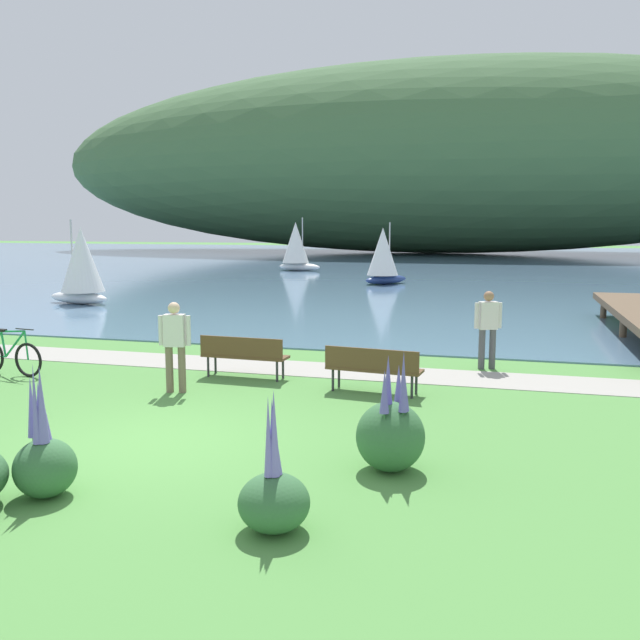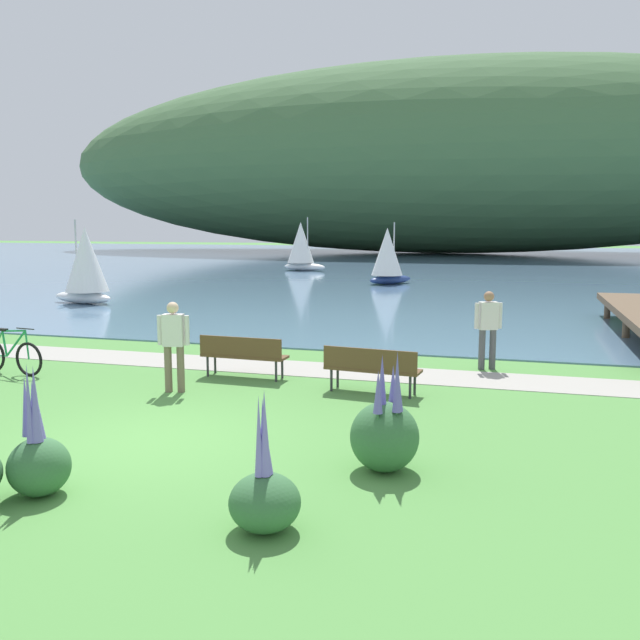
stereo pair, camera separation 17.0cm
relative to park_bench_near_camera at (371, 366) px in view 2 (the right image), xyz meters
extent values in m
plane|color=#518E42|center=(-2.53, -3.64, -0.52)|extent=(200.00, 200.00, 0.00)
cube|color=#5B7F9E|center=(-2.53, 43.88, -0.50)|extent=(180.00, 80.00, 0.04)
ellipsoid|color=#42663D|center=(-5.46, 62.34, 9.55)|extent=(87.24, 28.00, 20.07)
cube|color=#A39E93|center=(-2.53, 1.73, -0.52)|extent=(60.00, 1.50, 0.01)
cube|color=brown|center=(0.01, 0.08, -0.07)|extent=(1.84, 0.67, 0.05)
cube|color=brown|center=(-0.01, -0.13, 0.15)|extent=(1.79, 0.24, 0.40)
cylinder|color=#2D2D33|center=(-0.73, 0.33, -0.30)|extent=(0.05, 0.05, 0.45)
cylinder|color=#2D2D33|center=(0.79, 0.16, -0.30)|extent=(0.05, 0.05, 0.45)
cylinder|color=#2D2D33|center=(-0.77, 0.00, -0.30)|extent=(0.05, 0.05, 0.45)
cylinder|color=#2D2D33|center=(0.75, -0.17, -0.30)|extent=(0.05, 0.05, 0.45)
cube|color=brown|center=(-2.79, 0.62, -0.07)|extent=(1.82, 0.55, 0.05)
cube|color=brown|center=(-2.80, 0.41, 0.15)|extent=(1.80, 0.11, 0.40)
cylinder|color=#2D2D33|center=(-3.55, 0.82, -0.30)|extent=(0.05, 0.05, 0.45)
cylinder|color=#2D2D33|center=(-2.02, 0.76, -0.30)|extent=(0.05, 0.05, 0.45)
cylinder|color=#2D2D33|center=(-3.56, 0.48, -0.30)|extent=(0.05, 0.05, 0.45)
cylinder|color=#2D2D33|center=(-2.03, 0.42, -0.30)|extent=(0.05, 0.05, 0.45)
torus|color=black|center=(-7.13, -0.53, -0.16)|extent=(0.72, 0.15, 0.72)
cylinder|color=#1E8C4C|center=(-7.46, -0.49, 0.15)|extent=(0.61, 0.12, 0.61)
cylinder|color=#1E8C4C|center=(-7.50, -0.48, 0.41)|extent=(0.66, 0.13, 0.09)
cylinder|color=#1E8C4C|center=(-7.79, -0.44, 0.12)|extent=(0.13, 0.06, 0.54)
cylinder|color=#1E8C4C|center=(-7.15, -0.53, 0.14)|extent=(0.09, 0.05, 0.60)
cube|color=black|center=(-7.83, -0.44, 0.42)|extent=(0.25, 0.13, 0.05)
cylinder|color=black|center=(-7.18, -0.53, 0.48)|extent=(0.48, 0.09, 0.02)
cylinder|color=#4C4C51|center=(1.87, 2.75, -0.08)|extent=(0.14, 0.14, 0.88)
cylinder|color=#4C4C51|center=(2.10, 2.84, -0.08)|extent=(0.14, 0.14, 0.88)
cube|color=silver|center=(1.98, 2.80, 0.66)|extent=(0.43, 0.35, 0.60)
sphere|color=#9E7051|center=(1.98, 2.80, 1.08)|extent=(0.22, 0.22, 0.22)
cylinder|color=silver|center=(1.74, 2.70, 0.66)|extent=(0.09, 0.09, 0.56)
cylinder|color=silver|center=(2.23, 2.90, 0.66)|extent=(0.09, 0.09, 0.56)
cylinder|color=#72604C|center=(-3.71, -0.91, -0.08)|extent=(0.14, 0.14, 0.88)
cylinder|color=#72604C|center=(-3.47, -0.86, -0.08)|extent=(0.14, 0.14, 0.88)
cube|color=silver|center=(-3.59, -0.89, 0.66)|extent=(0.42, 0.29, 0.60)
sphere|color=beige|center=(-3.59, -0.89, 1.08)|extent=(0.22, 0.22, 0.22)
cylinder|color=silver|center=(-3.84, -0.94, 0.66)|extent=(0.09, 0.09, 0.56)
cylinder|color=silver|center=(-3.33, -0.84, 0.66)|extent=(0.09, 0.09, 0.56)
ellipsoid|color=#386B3D|center=(-2.74, -5.75, -0.18)|extent=(0.72, 0.72, 0.68)
cylinder|color=#386B3D|center=(-2.75, -5.72, 0.09)|extent=(0.02, 0.02, 0.12)
cone|color=#7A6BC6|center=(-2.75, -5.72, 0.40)|extent=(0.15, 0.15, 0.52)
cylinder|color=#386B3D|center=(-2.75, -5.72, 0.09)|extent=(0.02, 0.02, 0.12)
cone|color=#7A6BC6|center=(-2.75, -5.72, 0.39)|extent=(0.15, 0.15, 0.49)
cylinder|color=#386B3D|center=(-2.78, -5.75, 0.09)|extent=(0.02, 0.02, 0.12)
cone|color=#7A6BC6|center=(-2.78, -5.75, 0.49)|extent=(0.12, 0.12, 0.69)
cylinder|color=#386B3D|center=(-2.70, -5.80, 0.09)|extent=(0.02, 0.02, 0.12)
cone|color=#7A6BC6|center=(-2.70, -5.80, 0.59)|extent=(0.14, 0.14, 0.89)
cylinder|color=#386B3D|center=(-2.96, -5.66, 0.09)|extent=(0.02, 0.02, 0.12)
cone|color=#7A6BC6|center=(-2.96, -5.66, 0.51)|extent=(0.12, 0.12, 0.72)
cylinder|color=#386B3D|center=(-2.75, -5.85, 0.09)|extent=(0.02, 0.02, 0.12)
cone|color=#7A6BC6|center=(-2.75, -5.85, 0.61)|extent=(0.09, 0.09, 0.93)
ellipsoid|color=#386B3D|center=(0.97, -3.86, -0.07)|extent=(0.88, 0.88, 0.90)
cylinder|color=#386B3D|center=(0.93, -3.90, 0.26)|extent=(0.02, 0.02, 0.12)
cone|color=#6B5BB7|center=(0.93, -3.90, 0.66)|extent=(0.13, 0.13, 0.68)
cylinder|color=#386B3D|center=(1.15, -4.04, 0.26)|extent=(0.02, 0.02, 0.12)
cone|color=#6B5BB7|center=(1.15, -4.04, 0.70)|extent=(0.11, 0.11, 0.77)
cylinder|color=#386B3D|center=(1.03, -3.63, 0.26)|extent=(0.02, 0.02, 0.12)
cone|color=#6B5BB7|center=(1.03, -3.63, 0.57)|extent=(0.12, 0.12, 0.50)
cylinder|color=#386B3D|center=(1.15, -4.00, 0.26)|extent=(0.02, 0.02, 0.12)
cone|color=#6B5BB7|center=(1.15, -4.00, 0.58)|extent=(0.13, 0.13, 0.52)
cylinder|color=#386B3D|center=(0.94, -4.16, 0.26)|extent=(0.02, 0.02, 0.12)
cone|color=#6B5BB7|center=(0.94, -4.16, 0.59)|extent=(0.12, 0.12, 0.54)
ellipsoid|color=#386B3D|center=(0.10, -5.89, -0.22)|extent=(0.75, 0.75, 0.60)
cylinder|color=#386B3D|center=(0.07, -5.95, 0.02)|extent=(0.02, 0.02, 0.12)
cone|color=#8470D1|center=(0.07, -5.95, 0.50)|extent=(0.09, 0.09, 0.84)
cylinder|color=#386B3D|center=(0.12, -5.86, 0.02)|extent=(0.02, 0.02, 0.12)
cone|color=#8470D1|center=(0.12, -5.86, 0.31)|extent=(0.13, 0.13, 0.46)
cylinder|color=#386B3D|center=(0.12, -5.92, 0.02)|extent=(0.02, 0.02, 0.12)
cone|color=#8470D1|center=(0.12, -5.92, 0.53)|extent=(0.12, 0.12, 0.90)
cylinder|color=#386B3D|center=(0.11, -5.89, 0.02)|extent=(0.02, 0.02, 0.12)
cone|color=#8470D1|center=(0.11, -5.89, 0.52)|extent=(0.13, 0.13, 0.87)
cylinder|color=#386B3D|center=(0.09, -5.88, 0.02)|extent=(0.02, 0.02, 0.12)
cone|color=#8470D1|center=(0.09, -5.88, 0.40)|extent=(0.12, 0.12, 0.63)
cylinder|color=#386B3D|center=(0.09, -5.90, 0.02)|extent=(0.02, 0.02, 0.12)
cone|color=#8470D1|center=(0.09, -5.90, 0.49)|extent=(0.09, 0.09, 0.81)
ellipsoid|color=white|center=(-11.06, 31.32, -0.22)|extent=(3.12, 1.37, 0.53)
cylinder|color=#B2B2B2|center=(-10.83, 31.28, 1.56)|extent=(0.08, 0.08, 3.02)
cone|color=white|center=(-11.34, 31.37, 1.41)|extent=(2.08, 2.08, 2.72)
ellipsoid|color=navy|center=(-3.69, 22.72, -0.24)|extent=(2.29, 2.61, 0.48)
cylinder|color=#B2B2B2|center=(-3.55, 22.88, 1.36)|extent=(0.07, 0.07, 2.72)
cone|color=white|center=(-3.84, 22.52, 1.22)|extent=(2.27, 2.27, 2.45)
ellipsoid|color=white|center=(-13.81, 10.78, -0.24)|extent=(2.89, 1.26, 0.49)
cylinder|color=#B2B2B2|center=(-14.03, 10.81, 1.40)|extent=(0.07, 0.07, 2.79)
cone|color=white|center=(-13.56, 10.73, 1.26)|extent=(1.92, 1.92, 2.51)
cylinder|color=brown|center=(5.51, 7.88, -0.22)|extent=(0.20, 0.20, 0.60)
cylinder|color=brown|center=(5.51, 11.88, -0.22)|extent=(0.20, 0.20, 0.60)
camera|label=1|loc=(2.31, -12.14, 2.61)|focal=37.96mm
camera|label=2|loc=(2.47, -12.09, 2.61)|focal=37.96mm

